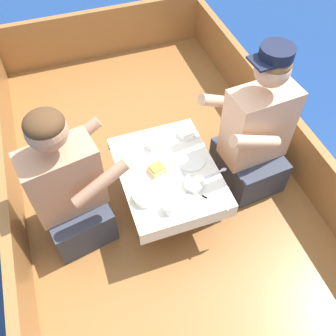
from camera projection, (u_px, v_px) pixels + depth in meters
ground_plane at (167, 223)px, 2.77m from camera, size 60.00×60.00×0.00m
boat_deck at (167, 212)px, 2.65m from camera, size 1.96×3.66×0.29m
gunwale_port at (14, 226)px, 2.19m from camera, size 0.06×3.66×0.39m
gunwale_starboard at (296, 147)px, 2.58m from camera, size 0.06×3.66×0.39m
bow_coaming at (103, 33)px, 3.43m from camera, size 1.84×0.06×0.44m
cockpit_table at (168, 174)px, 2.27m from camera, size 0.58×0.74×0.36m
person_port at (68, 189)px, 2.12m from camera, size 0.57×0.52×0.96m
person_starboard at (255, 136)px, 2.34m from camera, size 0.55×0.48×1.05m
plate_sandwich at (157, 172)px, 2.23m from camera, size 0.21×0.21×0.01m
plate_bread at (191, 161)px, 2.28m from camera, size 0.18×0.18×0.01m
sandwich at (157, 169)px, 2.20m from camera, size 0.11×0.11×0.05m
bowl_port_near at (194, 183)px, 2.15m from camera, size 0.12×0.12×0.04m
bowl_starboard_near at (145, 196)px, 2.09m from camera, size 0.14×0.14×0.04m
bowl_center_far at (187, 133)px, 2.40m from camera, size 0.11×0.11×0.04m
coffee_cup_port at (169, 207)px, 2.04m from camera, size 0.10×0.07×0.05m
coffee_cup_starboard at (153, 144)px, 2.33m from camera, size 0.09×0.07×0.06m
utensil_spoon_port at (218, 172)px, 2.23m from camera, size 0.17×0.04×0.01m
utensil_spoon_center at (193, 201)px, 2.10m from camera, size 0.08×0.16×0.01m
utensil_fork_starboard at (184, 194)px, 2.13m from camera, size 0.16×0.09×0.00m
utensil_knife_port at (184, 175)px, 2.21m from camera, size 0.02×0.17×0.00m
utensil_knife_starboard at (167, 196)px, 2.12m from camera, size 0.02×0.17×0.00m
utensil_fork_port at (212, 201)px, 2.10m from camera, size 0.12×0.15×0.00m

